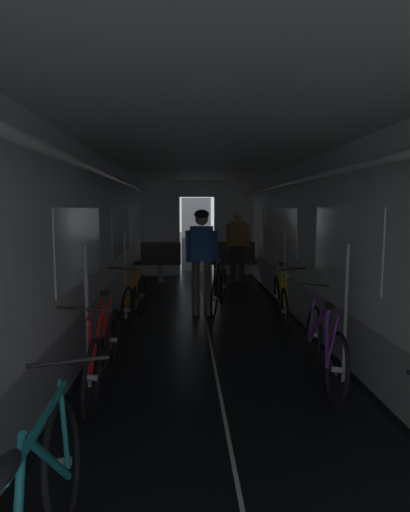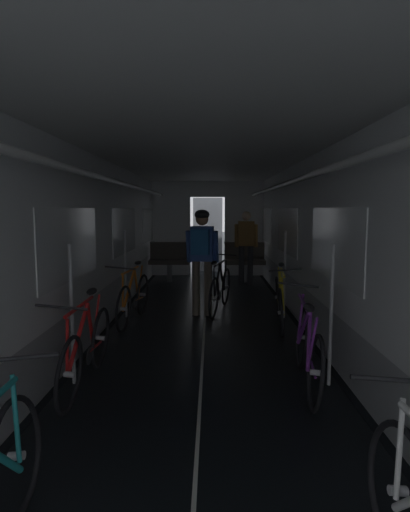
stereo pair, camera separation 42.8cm
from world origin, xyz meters
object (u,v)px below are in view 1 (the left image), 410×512
at_px(bicycle_yellow, 281,300).
at_px(bicycle_black_in_aisle, 219,289).
at_px(person_cyclist_aisle, 202,250).
at_px(bicycle_red, 103,351).
at_px(bicycle_orange, 135,299).
at_px(bench_seat_far_right, 235,258).
at_px(bench_seat_far_left, 161,258).
at_px(bicycle_purple, 323,346).
at_px(person_standing_near_bench, 238,242).

xyz_separation_m(bicycle_yellow, bicycle_black_in_aisle, (-0.86, 0.89, 0.00)).
bearing_deg(person_cyclist_aisle, bicycle_red, -110.71).
bearing_deg(bicycle_orange, bench_seat_far_right, 61.77).
height_order(bench_seat_far_left, person_cyclist_aisle, person_cyclist_aisle).
height_order(bench_seat_far_left, bicycle_purple, bench_seat_far_left).
bearing_deg(bench_seat_far_left, bench_seat_far_right, 0.00).
relative_size(bicycle_red, bicycle_black_in_aisle, 1.02).
height_order(bicycle_purple, person_cyclist_aisle, person_cyclist_aisle).
distance_m(bicycle_purple, bicycle_yellow, 2.13).
distance_m(bicycle_purple, person_cyclist_aisle, 3.04).
xyz_separation_m(bicycle_red, person_cyclist_aisle, (1.06, 2.81, 0.69)).
relative_size(bench_seat_far_left, bicycle_red, 0.58).
relative_size(bicycle_orange, person_standing_near_bench, 1.00).
bearing_deg(bicycle_black_in_aisle, bicycle_red, -113.93).
xyz_separation_m(person_cyclist_aisle, person_standing_near_bench, (0.95, 2.87, -0.10)).
height_order(bicycle_orange, person_standing_near_bench, person_standing_near_bench).
bearing_deg(bench_seat_far_right, bicycle_black_in_aisle, -102.25).
xyz_separation_m(bench_seat_far_right, bicycle_yellow, (0.22, -3.87, -0.18)).
distance_m(bench_seat_far_left, bicycle_orange, 3.71).
bearing_deg(bench_seat_far_left, bicycle_orange, -92.87).
xyz_separation_m(bicycle_purple, bicycle_black_in_aisle, (-0.80, 3.02, 0.00)).
relative_size(bench_seat_far_left, bicycle_yellow, 0.58).
xyz_separation_m(person_cyclist_aisle, bicycle_black_in_aisle, (0.30, 0.27, -0.69)).
bearing_deg(bicycle_red, bench_seat_far_right, 71.61).
bearing_deg(person_standing_near_bench, person_cyclist_aisle, -108.38).
relative_size(bench_seat_far_right, bicycle_purple, 0.58).
xyz_separation_m(bench_seat_far_right, bicycle_black_in_aisle, (-0.65, -2.97, -0.18)).
relative_size(bicycle_red, person_cyclist_aisle, 0.98).
distance_m(bicycle_red, bicycle_yellow, 3.12).
bearing_deg(person_cyclist_aisle, bicycle_black_in_aisle, 41.54).
height_order(bench_seat_far_right, bicycle_orange, bench_seat_far_right).
bearing_deg(bicycle_orange, bench_seat_far_left, 87.13).
relative_size(bench_seat_far_right, bicycle_yellow, 0.58).
distance_m(bench_seat_far_right, bicycle_black_in_aisle, 3.05).
relative_size(person_cyclist_aisle, person_standing_near_bench, 1.03).
distance_m(bicycle_red, bicycle_black_in_aisle, 3.37).
bearing_deg(bicycle_black_in_aisle, bicycle_orange, -151.60).
bearing_deg(bicycle_orange, bicycle_purple, -47.08).
distance_m(bench_seat_far_right, bicycle_red, 6.38).
height_order(bicycle_orange, person_cyclist_aisle, person_cyclist_aisle).
distance_m(bicycle_purple, bicycle_orange, 3.14).
xyz_separation_m(bicycle_red, bicycle_yellow, (2.23, 2.18, 0.00)).
xyz_separation_m(bicycle_orange, person_cyclist_aisle, (1.04, 0.45, 0.69)).
relative_size(bench_seat_far_right, person_standing_near_bench, 0.58).
relative_size(bench_seat_far_right, bicycle_red, 0.58).
height_order(bicycle_red, bicycle_orange, bicycle_red).
distance_m(bicycle_yellow, person_standing_near_bench, 3.55).
height_order(bicycle_purple, bicycle_orange, bicycle_purple).
bearing_deg(person_standing_near_bench, bicycle_orange, -120.90).
height_order(bench_seat_far_right, person_cyclist_aisle, person_cyclist_aisle).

